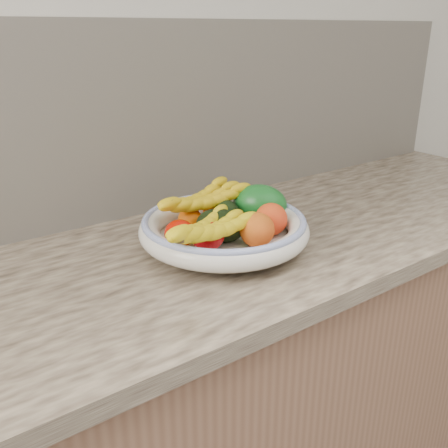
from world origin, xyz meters
TOP-DOWN VIEW (x-y plane):
  - kitchen_counter at (0.00, 1.69)m, footprint 2.44×0.66m
  - fruit_bowl at (0.00, 1.66)m, footprint 0.39×0.39m
  - clementine_back_left at (-0.04, 1.75)m, footprint 0.07×0.07m
  - clementine_back_right at (0.04, 1.76)m, footprint 0.07×0.07m
  - clementine_back_mid at (0.01, 1.72)m, footprint 0.07×0.07m
  - tomato_left at (-0.11, 1.67)m, footprint 0.08×0.08m
  - tomato_near_left at (-0.07, 1.62)m, footprint 0.09×0.09m
  - avocado_center at (-0.02, 1.65)m, footprint 0.13×0.14m
  - avocado_right at (0.04, 1.71)m, footprint 0.08×0.10m
  - green_mango at (0.13, 1.69)m, footprint 0.17×0.17m
  - peach_front at (0.03, 1.58)m, footprint 0.08×0.08m
  - peach_right at (0.09, 1.60)m, footprint 0.08×0.08m
  - banana_bunch_back at (-0.00, 1.74)m, footprint 0.28×0.15m
  - banana_bunch_front at (-0.09, 1.60)m, footprint 0.28×0.18m

SIDE VIEW (x-z plane):
  - kitchen_counter at x=0.00m, z-range -0.24..1.16m
  - fruit_bowl at x=0.00m, z-range 0.91..0.99m
  - clementine_back_left at x=-0.04m, z-range 0.93..0.98m
  - clementine_back_right at x=0.04m, z-range 0.93..0.98m
  - clementine_back_mid at x=0.01m, z-range 0.93..0.98m
  - tomato_left at x=-0.11m, z-range 0.93..0.99m
  - tomato_near_left at x=-0.07m, z-range 0.93..0.99m
  - avocado_center at x=-0.02m, z-range 0.93..1.00m
  - avocado_right at x=0.04m, z-range 0.93..0.99m
  - peach_front at x=0.03m, z-range 0.93..1.00m
  - peach_right at x=0.09m, z-range 0.93..1.01m
  - green_mango at x=0.13m, z-range 0.92..1.03m
  - banana_bunch_front at x=-0.09m, z-range 0.95..1.02m
  - banana_bunch_back at x=0.00m, z-range 0.95..1.03m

